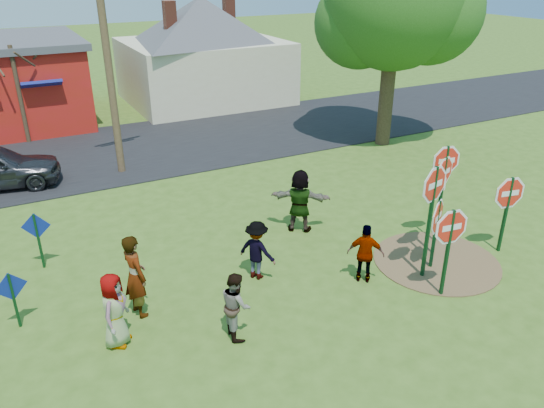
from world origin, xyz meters
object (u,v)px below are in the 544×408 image
Objects in this scene: stop_sign_c at (434,195)px; utility_pole at (106,47)px; stop_sign_b at (443,181)px; leafy_tree at (398,5)px; person_b at (135,276)px; person_a at (114,310)px; stop_sign_a at (450,234)px; stop_sign_d at (445,170)px.

stop_sign_c is 0.30× the size of utility_pole.
stop_sign_c is at bearing 163.81° from stop_sign_b.
leafy_tree is at bearing 55.98° from stop_sign_c.
person_a is at bearing 128.39° from person_b.
stop_sign_a is 12.63m from utility_pole.
utility_pole is (-5.90, 9.83, 2.39)m from stop_sign_b.
stop_sign_c is 8.02m from person_a.
utility_pole is (2.31, 9.59, 3.65)m from person_a.
stop_sign_a is 1.98m from stop_sign_b.
stop_sign_a reaches higher than person_a.
person_b is (-8.10, 0.56, -1.16)m from stop_sign_d.
person_a is 0.84× the size of person_b.
stop_sign_d is (0.78, 0.49, 0.37)m from stop_sign_c.
utility_pole is 0.99× the size of leafy_tree.
stop_sign_c is at bearing -137.88° from stop_sign_d.
stop_sign_d is at bearing 30.15° from stop_sign_c.
stop_sign_a is 0.28× the size of utility_pole.
person_b is 0.23× the size of utility_pole.
person_a is 0.19× the size of leafy_tree.
stop_sign_a is at bearing -67.39° from utility_pole.
person_b reaches higher than person_a.
leafy_tree is (5.07, 8.03, 3.75)m from stop_sign_c.
person_a is (-7.04, 1.76, -0.79)m from stop_sign_a.
leafy_tree is (13.03, 7.79, 4.70)m from person_a.
person_b is at bearing 165.09° from stop_sign_a.
stop_sign_b is 0.34× the size of utility_pole.
stop_sign_b reaches higher than person_b.
stop_sign_d is 9.31m from leafy_tree.
person_b is at bearing -100.78° from utility_pole.
stop_sign_c is at bearing -122.26° from leafy_tree.
stop_sign_a is at bearing -69.93° from person_a.
leafy_tree is at bearing 70.60° from stop_sign_d.
stop_sign_b reaches higher than stop_sign_c.
stop_sign_b is 0.41m from stop_sign_c.
person_b is (-6.40, 2.57, -0.63)m from stop_sign_a.
stop_sign_b reaches higher than stop_sign_a.
stop_sign_d reaches higher than person_b.
stop_sign_c is 0.29× the size of leafy_tree.
stop_sign_a is 2.68m from stop_sign_d.
person_b is at bearing -4.39° from person_a.
leafy_tree is (5.98, 9.55, 3.91)m from stop_sign_a.
utility_pole is (-5.65, 9.83, 2.71)m from stop_sign_c.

